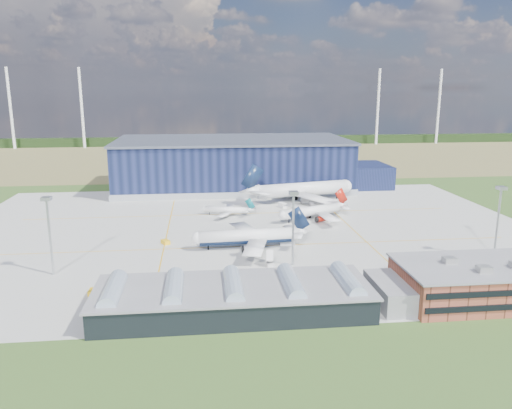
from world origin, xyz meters
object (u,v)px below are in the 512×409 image
Objects in this scene: gse_tug_b at (93,292)px; gse_tug_a at (166,242)px; gse_cart_a at (304,225)px; airstair at (270,260)px; airliner_widebody at (303,182)px; car_b at (220,289)px; light_mast_west at (49,223)px; gse_van_b at (283,205)px; light_mast_center at (293,216)px; gse_van_a at (287,242)px; ops_building at (489,281)px; airliner_regional at (226,207)px; hangar at (238,166)px; gse_van_c at (465,259)px; airliner_red at (312,206)px; car_a at (363,284)px; airliner_navy at (246,229)px; light_mast_east at (499,210)px.

gse_tug_a is at bearing 69.61° from gse_tug_b.
airstair is (-19.02, -41.26, 1.01)m from gse_cart_a.
airliner_widebody is 15.86× the size of car_b.
light_mast_west is 109.58m from gse_van_b.
gse_van_a is at bearing 84.71° from light_mast_center.
ops_building is 1.98× the size of airliner_regional.
light_mast_center reaches higher than airliner_regional.
hangar is at bearing 42.91° from gse_tug_a.
gse_van_b is at bearing 82.94° from light_mast_center.
gse_van_b is 89.43m from gse_van_c.
light_mast_west is at bearing 106.61° from gse_van_a.
car_b is (-35.02, -60.08, -0.03)m from gse_cart_a.
airliner_widebody is (3.21, 33.00, 3.65)m from airliner_red.
gse_tug_b is at bearing -48.13° from light_mast_west.
airliner_widebody is 17.77× the size of car_a.
airliner_navy reaches higher than gse_cart_a.
ops_building is at bearing -22.39° from airstair.
hangar is at bearing 63.29° from light_mast_west.
gse_van_a is at bearing -117.85° from gse_van_b.
light_mast_west is at bearing 76.75° from car_a.
hangar is 6.30× the size of light_mast_west.
gse_van_c reaches higher than gse_van_b.
airliner_red is at bearing -108.39° from airliner_widebody.
car_b is at bearing -97.57° from gse_tug_a.
airliner_red is (17.42, 52.00, -9.71)m from light_mast_center.
gse_van_c is (123.36, -3.41, -14.25)m from light_mast_west.
gse_van_a is at bearing -118.90° from airliner_widebody.
airliner_red is at bearing 18.37° from gse_van_c.
airliner_widebody is at bearing -3.87° from car_a.
gse_van_b is (21.61, 56.36, -5.57)m from airliner_navy.
gse_van_a is 56.47m from gse_van_c.
ops_building is 31.40m from car_a.
gse_tug_b is 72.00m from car_a.
ops_building is 9.03× the size of gse_van_a.
hangar reaches higher than light_mast_center.
gse_tug_b is at bearing -139.91° from airliner_widebody.
airliner_navy is 12.64× the size of car_a.
ops_building is at bearing -7.39° from gse_tug_b.
airliner_navy reaches higher than gse_tug_b.
airliner_navy reaches higher than ops_building.
car_a is (-4.32, -103.00, -8.82)m from airliner_widebody.
gse_tug_a is at bearing -108.17° from hangar.
airliner_red is at bearing 132.46° from light_mast_east.
gse_tug_b is 0.67× the size of gse_van_c.
gse_tug_a is 1.05× the size of gse_tug_b.
light_mast_west is 83.26m from airliner_regional.
airliner_navy is 46.45m from car_a.
ops_building is at bearing 147.96° from gse_van_c.
light_mast_west is 102.18m from airliner_red.
airstair is at bearing 48.83° from car_a.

